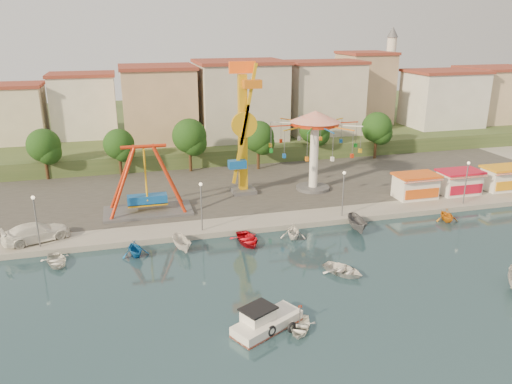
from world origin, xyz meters
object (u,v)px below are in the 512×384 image
object	(u,v)px
pirate_ship_ride	(146,181)
wave_swinger	(315,133)
cabin_motorboat	(265,323)
kamikaze_tower	(244,132)
rowboat_a	(343,270)
van	(36,232)

from	to	relation	value
pirate_ship_ride	wave_swinger	xyz separation A→B (m)	(21.55, 3.02, 3.80)
pirate_ship_ride	cabin_motorboat	bearing A→B (deg)	-74.75
wave_swinger	kamikaze_tower	bearing A→B (deg)	174.08
pirate_ship_ride	cabin_motorboat	size ratio (longest dim) A/B	1.71
rowboat_a	van	bearing A→B (deg)	119.31
wave_swinger	van	bearing A→B (deg)	-165.73
kamikaze_tower	rowboat_a	world-z (taller)	kamikaze_tower
pirate_ship_ride	wave_swinger	distance (m)	22.09
van	wave_swinger	bearing A→B (deg)	-96.79
pirate_ship_ride	van	world-z (taller)	pirate_ship_ride
wave_swinger	cabin_motorboat	bearing A→B (deg)	-117.48
kamikaze_tower	van	bearing A→B (deg)	-158.65
cabin_motorboat	van	xyz separation A→B (m)	(-18.18, 19.86, 1.01)
cabin_motorboat	pirate_ship_ride	bearing A→B (deg)	77.63
cabin_motorboat	van	world-z (taller)	van
cabin_motorboat	rowboat_a	xyz separation A→B (m)	(9.09, 6.34, -0.12)
rowboat_a	van	world-z (taller)	van
wave_swinger	rowboat_a	bearing A→B (deg)	-104.33
wave_swinger	cabin_motorboat	xyz separation A→B (m)	(-14.68, -28.22, -7.68)
rowboat_a	pirate_ship_ride	bearing A→B (deg)	95.94
kamikaze_tower	van	size ratio (longest dim) A/B	2.58
kamikaze_tower	wave_swinger	distance (m)	9.13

